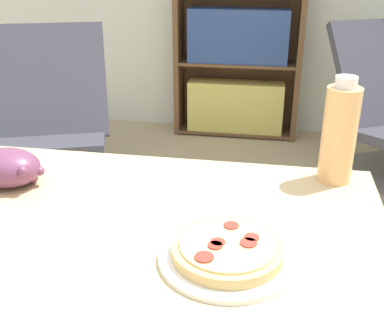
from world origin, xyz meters
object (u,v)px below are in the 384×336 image
Objects in this scene: pizza_on_plate at (227,252)px; bookshelf at (239,33)px; drink_bottle at (339,133)px; lounge_chair_near at (42,149)px; grape_bunch at (8,168)px.

bookshelf is at bearing 94.24° from pizza_on_plate.
drink_bottle is (0.21, 0.36, 0.10)m from pizza_on_plate.
lounge_chair_near is 0.62× the size of bookshelf.
lounge_chair_near is 1.55m from bookshelf.
grape_bunch is 2.46m from bookshelf.
pizza_on_plate is 0.99× the size of drink_bottle.
drink_bottle is 0.16× the size of bookshelf.
drink_bottle is at bearing -59.15° from lounge_chair_near.
drink_bottle reaches higher than grape_bunch.
pizza_on_plate is 0.16× the size of bookshelf.
drink_bottle is at bearing 11.76° from grape_bunch.
bookshelf reaches higher than drink_bottle.
pizza_on_plate is at bearing -85.76° from bookshelf.
bookshelf reaches higher than lounge_chair_near.
grape_bunch is at bearing -84.11° from lounge_chair_near.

